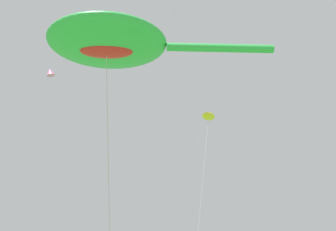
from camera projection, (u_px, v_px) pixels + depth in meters
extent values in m
ellipsoid|color=green|center=(107.00, 43.00, 16.23)|extent=(6.89, 6.60, 1.08)
cylinder|color=green|center=(220.00, 48.00, 16.32)|extent=(4.25, 3.25, 0.39)
ellipsoid|color=red|center=(106.00, 52.00, 16.02)|extent=(2.55, 2.23, 0.39)
cylinder|color=#B2B2B7|center=(109.00, 184.00, 15.10)|extent=(2.45, 2.27, 11.31)
cylinder|color=#B2B2B7|center=(192.00, 134.00, 24.91)|extent=(4.44, 1.27, 22.51)
ellipsoid|color=yellow|center=(209.00, 116.00, 26.97)|extent=(1.37, 0.99, 0.56)
cylinder|color=#B2B2B7|center=(201.00, 198.00, 22.45)|extent=(3.95, 1.80, 13.26)
cone|color=pink|center=(50.00, 72.00, 32.73)|extent=(0.98, 0.81, 0.90)
cylinder|color=#B2B2B7|center=(12.00, 174.00, 28.74)|extent=(2.69, 2.38, 19.42)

